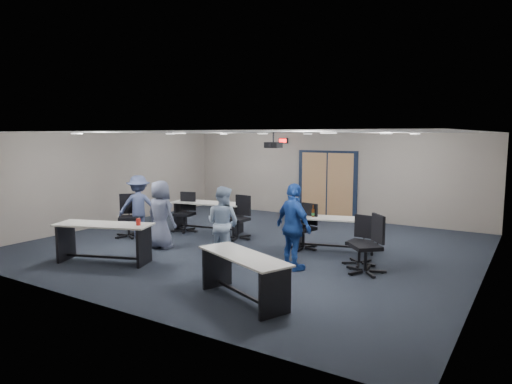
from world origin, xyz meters
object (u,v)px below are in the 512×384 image
Objects in this scene: table_back_right at (335,228)px; person_plaid at (161,214)px; table_front_left at (104,236)px; person_lightblue at (223,223)px; chair_back_a at (184,212)px; chair_loose_right at (366,244)px; person_navy at (294,227)px; chair_back_c at (304,227)px; chair_back_d at (360,241)px; chair_loose_left at (128,216)px; person_back at (139,206)px; chair_back_b at (238,218)px; table_back_left at (208,212)px; table_front_right at (244,269)px.

person_plaid is (-3.54, -1.96, 0.27)m from table_back_right.
person_lightblue is at bearing 16.35° from table_front_left.
table_front_left is at bearing -92.66° from chair_back_a.
person_navy is (-1.28, -0.53, 0.29)m from chair_loose_right.
chair_back_d is (1.54, -0.56, -0.03)m from chair_back_c.
chair_loose_left is 0.37m from person_back.
person_back is at bearing -134.55° from chair_back_a.
chair_back_b is at bearing 50.46° from table_front_left.
chair_back_d is at bearing -36.09° from chair_loose_left.
chair_back_b is 1.98m from person_lightblue.
chair_back_d is at bearing -21.15° from table_back_left.
chair_back_a is 1.02× the size of chair_back_c.
chair_back_d is 5.99m from chair_loose_left.
chair_back_d is (4.62, -0.92, -0.05)m from table_back_left.
chair_back_b is at bearing -10.63° from chair_back_a.
chair_back_c is 1.71m from person_navy.
chair_loose_left is at bearing 178.63° from table_front_right.
chair_back_c reaches higher than table_back_right.
person_lightblue reaches higher than chair_loose_left.
chair_back_a is 3.08m from person_lightblue.
table_back_right is at bearing 178.40° from chair_loose_right.
table_front_right is 3.79m from table_back_right.
person_back reaches higher than chair_loose_left.
chair_back_d is (5.14, -0.53, -0.04)m from chair_back_a.
person_lightblue is (-2.89, -0.68, 0.22)m from chair_loose_right.
chair_back_b is 1.89m from chair_back_c.
chair_back_d is 0.63× the size of person_plaid.
chair_back_b is at bearing -64.79° from person_lightblue.
person_back is (-3.19, 0.66, 0.01)m from person_lightblue.
chair_loose_left reaches higher than table_back_right.
chair_back_a is at bearing 178.93° from chair_back_d.
chair_back_c is at bearing -121.22° from person_lightblue.
person_plaid is (-4.72, -0.63, 0.23)m from chair_loose_right.
chair_back_a is at bearing 4.91° from person_navy.
person_lightblue is 1.61m from person_navy.
chair_loose_right is at bearing 3.36° from table_front_left.
chair_back_b is at bearing -168.88° from chair_back_c.
person_navy is at bearing -128.92° from chair_back_d.
table_front_left is 2.47m from person_back.
person_back is at bearing -150.31° from chair_back_b.
chair_back_d is 0.62× the size of person_back.
chair_back_c is at bearing 26.30° from table_front_left.
person_lightblue is at bearing -55.73° from table_back_left.
person_plaid is 1.01× the size of person_lightblue.
chair_loose_left reaches higher than chair_back_c.
chair_back_d reaches higher than table_back_left.
person_navy is at bearing -178.08° from person_plaid.
chair_back_b is at bearing -8.23° from person_navy.
person_lightblue reaches higher than chair_back_b.
table_back_right is 1.23× the size of person_back.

